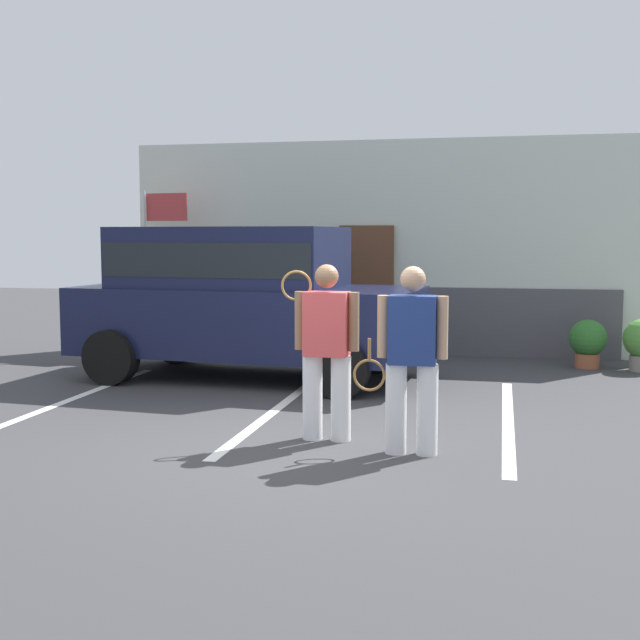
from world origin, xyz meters
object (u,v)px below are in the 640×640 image
Objects in this scene: tennis_player_woman at (411,358)px; potted_plant_by_porch at (588,341)px; parked_suv at (241,294)px; flag_pole at (156,239)px; tennis_player_man at (326,349)px.

potted_plant_by_porch is at bearing -112.25° from tennis_player_woman.
potted_plant_by_porch is at bearing 26.73° from parked_suv.
potted_plant_by_porch is 7.00m from flag_pole.
tennis_player_woman is (2.68, -3.43, -0.28)m from parked_suv.
parked_suv reaches higher than potted_plant_by_porch.
tennis_player_man is at bearing -23.50° from tennis_player_woman.
flag_pole is at bearing 139.67° from parked_suv.
tennis_player_woman is (0.84, -0.34, -0.01)m from tennis_player_man.
potted_plant_by_porch is at bearing -118.90° from tennis_player_man.
parked_suv reaches higher than tennis_player_woman.
flag_pole reaches higher than potted_plant_by_porch.
tennis_player_woman is at bearing -47.52° from parked_suv.
tennis_player_man is 1.00× the size of tennis_player_woman.
flag_pole is (-4.83, 5.56, 1.01)m from tennis_player_woman.
parked_suv is at bearing -58.47° from tennis_player_man.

